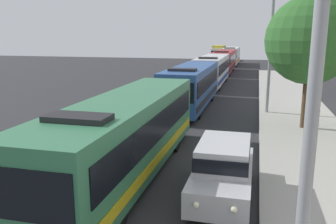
{
  "coord_description": "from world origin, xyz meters",
  "views": [
    {
      "loc": [
        3.3,
        0.93,
        5.31
      ],
      "look_at": [
        -0.41,
        15.62,
        1.97
      ],
      "focal_mm": 37.56,
      "sensor_mm": 36.0,
      "label": 1
    }
  ],
  "objects_px": {
    "bus_fourth_in_line": "(224,61)",
    "roadside_tree": "(310,40)",
    "bus_middle": "(213,69)",
    "bus_lead": "(127,134)",
    "white_suv": "(223,168)",
    "bus_rear": "(231,55)",
    "streetlamp_mid": "(272,32)",
    "bus_second_in_line": "(192,85)",
    "streetlamp_near": "(317,60)",
    "box_truck_oncoming": "(218,53)"
  },
  "relations": [
    {
      "from": "bus_fourth_in_line",
      "to": "roadside_tree",
      "type": "xyz_separation_m",
      "value": [
        7.3,
        -29.89,
        3.32
      ]
    },
    {
      "from": "bus_middle",
      "to": "bus_lead",
      "type": "bearing_deg",
      "value": -90.0
    },
    {
      "from": "white_suv",
      "to": "roadside_tree",
      "type": "distance_m",
      "value": 11.05
    },
    {
      "from": "bus_rear",
      "to": "roadside_tree",
      "type": "distance_m",
      "value": 44.15
    },
    {
      "from": "streetlamp_mid",
      "to": "bus_rear",
      "type": "bearing_deg",
      "value": 97.74
    },
    {
      "from": "bus_second_in_line",
      "to": "streetlamp_mid",
      "type": "xyz_separation_m",
      "value": [
        5.4,
        -0.9,
        3.82
      ]
    },
    {
      "from": "streetlamp_near",
      "to": "box_truck_oncoming",
      "type": "bearing_deg",
      "value": 97.23
    },
    {
      "from": "bus_second_in_line",
      "to": "bus_middle",
      "type": "bearing_deg",
      "value": 90.0
    },
    {
      "from": "bus_rear",
      "to": "white_suv",
      "type": "bearing_deg",
      "value": -86.01
    },
    {
      "from": "bus_middle",
      "to": "streetlamp_near",
      "type": "xyz_separation_m",
      "value": [
        5.4,
        -32.38,
        3.28
      ]
    },
    {
      "from": "bus_second_in_line",
      "to": "bus_middle",
      "type": "distance_m",
      "value": 12.36
    },
    {
      "from": "white_suv",
      "to": "roadside_tree",
      "type": "height_order",
      "value": "roadside_tree"
    },
    {
      "from": "bus_rear",
      "to": "streetlamp_near",
      "type": "bearing_deg",
      "value": -84.76
    },
    {
      "from": "bus_lead",
      "to": "bus_rear",
      "type": "height_order",
      "value": "same"
    },
    {
      "from": "bus_lead",
      "to": "bus_second_in_line",
      "type": "relative_size",
      "value": 1.09
    },
    {
      "from": "bus_lead",
      "to": "bus_fourth_in_line",
      "type": "relative_size",
      "value": 1.0
    },
    {
      "from": "roadside_tree",
      "to": "bus_middle",
      "type": "bearing_deg",
      "value": 113.28
    },
    {
      "from": "bus_lead",
      "to": "box_truck_oncoming",
      "type": "xyz_separation_m",
      "value": [
        -3.3,
        61.94,
        0.01
      ]
    },
    {
      "from": "bus_middle",
      "to": "box_truck_oncoming",
      "type": "distance_m",
      "value": 36.37
    },
    {
      "from": "bus_second_in_line",
      "to": "box_truck_oncoming",
      "type": "distance_m",
      "value": 48.69
    },
    {
      "from": "bus_lead",
      "to": "bus_middle",
      "type": "distance_m",
      "value": 25.72
    },
    {
      "from": "bus_middle",
      "to": "streetlamp_near",
      "type": "bearing_deg",
      "value": -80.54
    },
    {
      "from": "bus_second_in_line",
      "to": "box_truck_oncoming",
      "type": "height_order",
      "value": "bus_second_in_line"
    },
    {
      "from": "bus_lead",
      "to": "white_suv",
      "type": "xyz_separation_m",
      "value": [
        3.7,
        -0.91,
        -0.66
      ]
    },
    {
      "from": "box_truck_oncoming",
      "to": "roadside_tree",
      "type": "distance_m",
      "value": 54.34
    },
    {
      "from": "bus_fourth_in_line",
      "to": "bus_rear",
      "type": "distance_m",
      "value": 13.53
    },
    {
      "from": "bus_middle",
      "to": "bus_fourth_in_line",
      "type": "distance_m",
      "value": 12.91
    },
    {
      "from": "bus_lead",
      "to": "bus_rear",
      "type": "xyz_separation_m",
      "value": [
        -0.0,
        52.16,
        -0.0
      ]
    },
    {
      "from": "box_truck_oncoming",
      "to": "streetlamp_mid",
      "type": "bearing_deg",
      "value": -80.03
    },
    {
      "from": "bus_fourth_in_line",
      "to": "roadside_tree",
      "type": "distance_m",
      "value": 30.94
    },
    {
      "from": "bus_rear",
      "to": "streetlamp_mid",
      "type": "bearing_deg",
      "value": -82.26
    },
    {
      "from": "white_suv",
      "to": "box_truck_oncoming",
      "type": "xyz_separation_m",
      "value": [
        -7.0,
        62.85,
        0.67
      ]
    },
    {
      "from": "bus_lead",
      "to": "bus_fourth_in_line",
      "type": "bearing_deg",
      "value": 90.0
    },
    {
      "from": "bus_second_in_line",
      "to": "bus_rear",
      "type": "bearing_deg",
      "value": 90.0
    },
    {
      "from": "white_suv",
      "to": "roadside_tree",
      "type": "xyz_separation_m",
      "value": [
        3.6,
        9.66,
        3.98
      ]
    },
    {
      "from": "box_truck_oncoming",
      "to": "streetlamp_mid",
      "type": "xyz_separation_m",
      "value": [
        8.7,
        -49.48,
        3.81
      ]
    },
    {
      "from": "bus_fourth_in_line",
      "to": "bus_lead",
      "type": "bearing_deg",
      "value": -90.0
    },
    {
      "from": "bus_fourth_in_line",
      "to": "streetlamp_mid",
      "type": "xyz_separation_m",
      "value": [
        5.4,
        -26.17,
        3.82
      ]
    },
    {
      "from": "bus_lead",
      "to": "roadside_tree",
      "type": "bearing_deg",
      "value": 50.15
    },
    {
      "from": "box_truck_oncoming",
      "to": "roadside_tree",
      "type": "xyz_separation_m",
      "value": [
        10.6,
        -53.2,
        3.32
      ]
    },
    {
      "from": "bus_second_in_line",
      "to": "white_suv",
      "type": "height_order",
      "value": "bus_second_in_line"
    },
    {
      "from": "bus_second_in_line",
      "to": "roadside_tree",
      "type": "xyz_separation_m",
      "value": [
        7.3,
        -4.62,
        3.32
      ]
    },
    {
      "from": "bus_fourth_in_line",
      "to": "box_truck_oncoming",
      "type": "distance_m",
      "value": 23.54
    },
    {
      "from": "white_suv",
      "to": "streetlamp_near",
      "type": "bearing_deg",
      "value": -73.53
    },
    {
      "from": "box_truck_oncoming",
      "to": "streetlamp_mid",
      "type": "height_order",
      "value": "streetlamp_mid"
    },
    {
      "from": "bus_fourth_in_line",
      "to": "white_suv",
      "type": "xyz_separation_m",
      "value": [
        3.7,
        -39.54,
        -0.66
      ]
    },
    {
      "from": "bus_fourth_in_line",
      "to": "white_suv",
      "type": "relative_size",
      "value": 2.63
    },
    {
      "from": "bus_fourth_in_line",
      "to": "streetlamp_near",
      "type": "height_order",
      "value": "streetlamp_near"
    },
    {
      "from": "bus_fourth_in_line",
      "to": "bus_rear",
      "type": "xyz_separation_m",
      "value": [
        -0.0,
        13.53,
        -0.0
      ]
    },
    {
      "from": "bus_second_in_line",
      "to": "bus_middle",
      "type": "xyz_separation_m",
      "value": [
        0.0,
        12.36,
        0.0
      ]
    }
  ]
}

